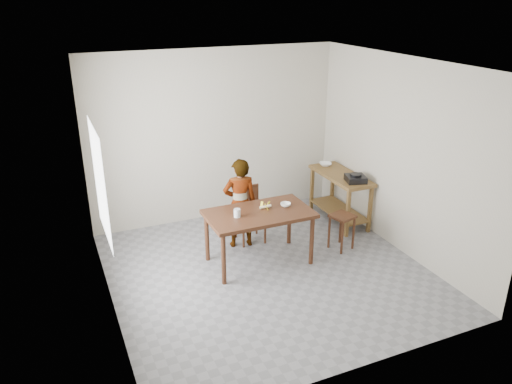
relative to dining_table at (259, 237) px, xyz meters
name	(u,v)px	position (x,y,z in m)	size (l,w,h in m)	color
floor	(268,273)	(0.00, -0.30, -0.40)	(4.00, 4.00, 0.04)	slate
ceiling	(270,63)	(0.00, -0.30, 2.35)	(4.00, 4.00, 0.04)	white
wall_back	(215,136)	(0.00, 1.72, 0.98)	(4.00, 0.04, 2.70)	beige
wall_front	(366,250)	(0.00, -2.32, 0.98)	(4.00, 0.04, 2.70)	beige
wall_left	(99,203)	(-2.02, -0.30, 0.98)	(0.04, 4.00, 2.70)	beige
wall_right	(402,156)	(2.02, -0.30, 0.98)	(0.04, 4.00, 2.70)	beige
window_pane	(100,183)	(-1.97, -0.10, 1.12)	(0.02, 1.10, 1.30)	white
dining_table	(259,237)	(0.00, 0.00, 0.00)	(1.40, 0.80, 0.75)	#402212
prep_counter	(340,198)	(1.72, 0.70, 0.03)	(0.50, 1.20, 0.80)	brown
child	(240,203)	(-0.05, 0.56, 0.29)	(0.49, 0.32, 1.33)	white
dining_chair	(250,215)	(0.14, 0.63, 0.03)	(0.39, 0.39, 0.81)	#402212
stool	(341,232)	(1.24, -0.11, -0.11)	(0.30, 0.30, 0.52)	#402212
glass_tumbler	(237,213)	(-0.32, -0.02, 0.43)	(0.09, 0.09, 0.11)	silver
small_bowl	(286,205)	(0.41, 0.03, 0.40)	(0.14, 0.14, 0.05)	white
banana	(265,206)	(0.13, 0.07, 0.41)	(0.18, 0.13, 0.06)	#F8CC5D
serving_bowl	(325,164)	(1.70, 1.15, 0.45)	(0.20, 0.20, 0.05)	white
gas_burner	(356,179)	(1.74, 0.33, 0.47)	(0.28, 0.28, 0.09)	black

